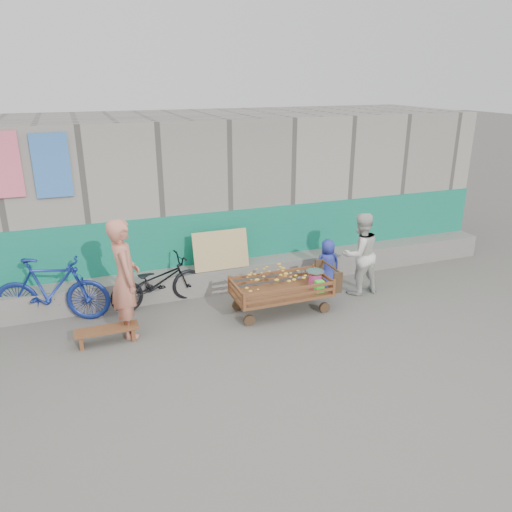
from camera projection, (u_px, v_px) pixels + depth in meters
name	position (u px, v px, depth m)	size (l,w,h in m)	color
ground	(247.00, 354.00, 7.07)	(80.00, 80.00, 0.00)	#5E5C56
building_wall	(180.00, 193.00, 10.13)	(12.00, 3.50, 3.00)	gray
banana_cart	(279.00, 284.00, 8.18)	(1.75, 0.80, 0.75)	brown
bench	(107.00, 332.00, 7.33)	(0.92, 0.28, 0.23)	brown
vendor_man	(125.00, 278.00, 7.35)	(0.66, 0.43, 1.82)	#C5745E
woman	(360.00, 254.00, 8.82)	(0.72, 0.56, 1.49)	silver
child	(327.00, 265.00, 9.05)	(0.47, 0.30, 0.96)	#293499
bicycle_dark	(157.00, 282.00, 8.44)	(0.57, 1.62, 0.85)	black
bicycle_blue	(52.00, 290.00, 7.85)	(0.51, 1.79, 1.08)	navy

